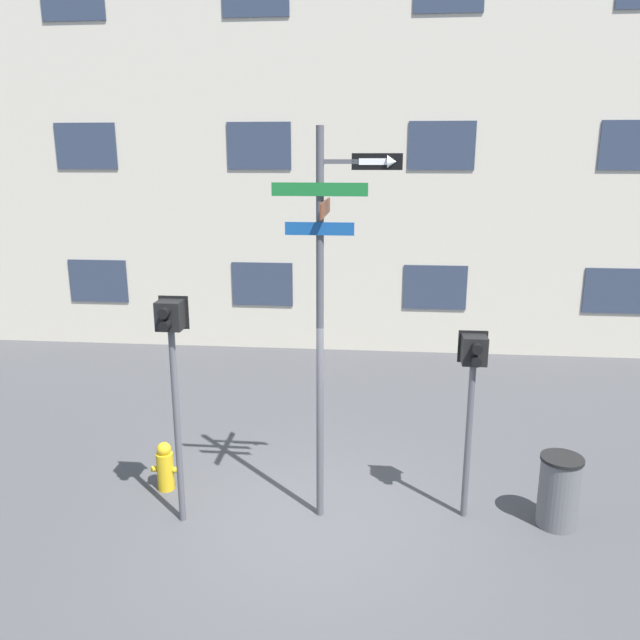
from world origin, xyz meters
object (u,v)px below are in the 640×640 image
Objects in this scene: trash_bin at (559,491)px; fire_hydrant at (165,467)px; pedestrian_signal_left at (172,354)px; pedestrian_signal_right at (472,378)px; street_sign_pole at (326,297)px.

fire_hydrant is at bearing 175.88° from trash_bin.
trash_bin is (4.68, 0.35, -1.74)m from pedestrian_signal_left.
pedestrian_signal_left is 5.01m from trash_bin.
pedestrian_signal_left reaches higher than pedestrian_signal_right.
trash_bin is (5.14, -0.37, 0.13)m from fire_hydrant.
street_sign_pole is 2.04m from pedestrian_signal_right.
fire_hydrant is at bearing 169.19° from street_sign_pole.
pedestrian_signal_left is at bearing -170.67° from street_sign_pole.
trash_bin reaches higher than fire_hydrant.
pedestrian_signal_left is 4.14× the size of fire_hydrant.
trash_bin is at bearing -4.12° from fire_hydrant.
trash_bin is at bearing 1.18° from street_sign_pole.
street_sign_pole is 1.98× the size of pedestrian_signal_right.
pedestrian_signal_left reaches higher than trash_bin.
street_sign_pole is 5.20× the size of trash_bin.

